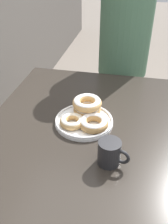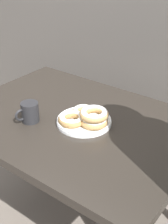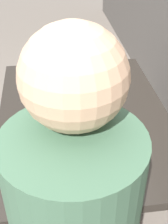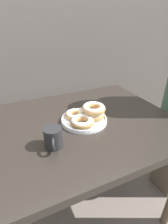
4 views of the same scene
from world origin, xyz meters
name	(u,v)px [view 3 (image 3 of 4)]	position (x,y,z in m)	size (l,w,h in m)	color
ground_plane	(45,214)	(0.00, 0.00, 0.00)	(14.00, 14.00, 0.00)	#70665B
dining_table	(84,126)	(0.00, 0.25, 0.68)	(1.16, 0.84, 0.75)	#28231E
donut_plate	(83,118)	(0.08, 0.24, 0.79)	(0.28, 0.26, 0.09)	white
coffee_mug	(52,92)	(-0.15, 0.10, 0.80)	(0.08, 0.12, 0.10)	#232326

